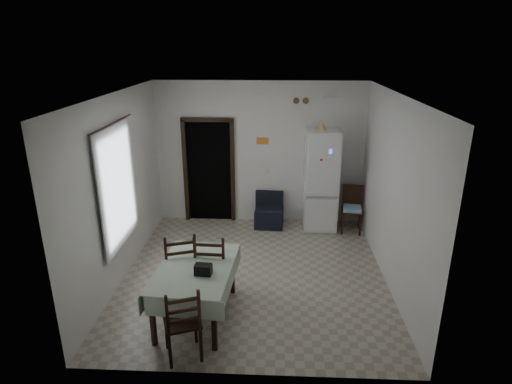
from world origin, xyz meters
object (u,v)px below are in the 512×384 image
object	(u,v)px
navy_seat	(269,210)
dining_table	(196,292)
dining_chair_far_right	(212,266)
dining_chair_far_left	(180,265)
corner_chair	(352,210)
fridge	(321,180)
dining_chair_near_head	(182,321)

from	to	relation	value
navy_seat	dining_table	distance (m)	3.25
dining_chair_far_right	dining_chair_far_left	bearing A→B (deg)	2.08
corner_chair	dining_chair_far_left	bearing A→B (deg)	-132.19
fridge	corner_chair	distance (m)	0.84
fridge	corner_chair	world-z (taller)	fridge
dining_chair_far_right	corner_chair	bearing A→B (deg)	-131.91
navy_seat	dining_chair_far_right	world-z (taller)	dining_chair_far_right
corner_chair	dining_chair_far_left	xyz separation A→B (m)	(-2.88, -2.47, 0.08)
fridge	navy_seat	world-z (taller)	fridge
dining_chair_near_head	navy_seat	bearing A→B (deg)	-124.46
dining_chair_far_right	dining_chair_near_head	bearing A→B (deg)	83.73
dining_chair_near_head	dining_table	bearing A→B (deg)	-112.46
navy_seat	dining_chair_far_left	size ratio (longest dim) A/B	0.63
dining_table	navy_seat	bearing A→B (deg)	77.51
dining_table	dining_chair_far_right	xyz separation A→B (m)	(0.16, 0.45, 0.16)
dining_table	dining_chair_near_head	xyz separation A→B (m)	(-0.03, -0.77, 0.11)
dining_table	dining_chair_far_right	bearing A→B (deg)	74.65
corner_chair	dining_chair_far_right	xyz separation A→B (m)	(-2.41, -2.47, 0.08)
navy_seat	corner_chair	xyz separation A→B (m)	(1.64, -0.19, 0.12)
fridge	dining_chair_far_left	distance (m)	3.52
dining_table	dining_chair_near_head	bearing A→B (deg)	-87.65
fridge	dining_table	size ratio (longest dim) A/B	1.36
dining_chair_far_left	dining_chair_far_right	distance (m)	0.47
navy_seat	dining_chair_far_right	size ratio (longest dim) A/B	0.64
dining_chair_far_right	dining_chair_near_head	xyz separation A→B (m)	(-0.19, -1.22, -0.05)
dining_chair_far_left	corner_chair	bearing A→B (deg)	-158.10
fridge	corner_chair	bearing A→B (deg)	-17.98
corner_chair	dining_chair_near_head	bearing A→B (deg)	-117.87
fridge	navy_seat	size ratio (longest dim) A/B	2.91
dining_table	dining_chair_far_right	world-z (taller)	dining_chair_far_right
navy_seat	dining_chair_far_right	xyz separation A→B (m)	(-0.78, -2.66, 0.20)
fridge	dining_chair_near_head	size ratio (longest dim) A/B	2.05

